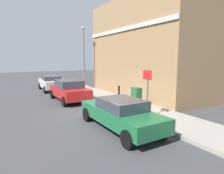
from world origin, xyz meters
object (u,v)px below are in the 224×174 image
(street_sign, at_px, (147,86))
(lamppost, at_px, (84,55))
(bollard_near_cabinet, at_px, (119,92))
(car_green, at_px, (120,113))
(car_silver, at_px, (51,83))
(car_red, at_px, (69,90))
(utility_cabinet, at_px, (136,98))

(street_sign, distance_m, lamppost, 9.91)
(bollard_near_cabinet, height_order, street_sign, street_sign)
(car_green, relative_size, car_silver, 1.12)
(car_red, bearing_deg, car_green, -179.76)
(utility_cabinet, relative_size, lamppost, 0.20)
(car_silver, bearing_deg, car_green, -178.13)
(car_silver, relative_size, utility_cabinet, 3.45)
(lamppost, bearing_deg, street_sign, -94.74)
(utility_cabinet, bearing_deg, car_silver, 105.11)
(bollard_near_cabinet, bearing_deg, car_silver, 109.56)
(car_green, xyz_separation_m, bollard_near_cabinet, (2.65, 4.26, 0.01))
(car_silver, distance_m, bollard_near_cabinet, 8.11)
(car_red, bearing_deg, lamppost, -36.72)
(car_silver, xyz_separation_m, street_sign, (1.79, -11.58, 0.93))
(car_green, bearing_deg, lamppost, -14.26)
(car_silver, distance_m, street_sign, 11.75)
(car_green, bearing_deg, street_sign, -79.41)
(car_red, relative_size, lamppost, 0.73)
(car_silver, bearing_deg, street_sign, -169.62)
(street_sign, bearing_deg, bollard_near_cabinet, 76.82)
(lamppost, bearing_deg, bollard_near_cabinet, -88.87)
(car_silver, xyz_separation_m, utility_cabinet, (2.62, -9.69, -0.05))
(car_red, xyz_separation_m, bollard_near_cabinet, (2.71, -2.30, -0.07))
(car_red, distance_m, car_silver, 5.35)
(car_green, xyz_separation_m, car_silver, (-0.06, 11.91, 0.04))
(utility_cabinet, xyz_separation_m, street_sign, (-0.82, -1.89, 0.98))
(utility_cabinet, xyz_separation_m, bollard_near_cabinet, (0.10, 2.05, 0.02))
(car_red, height_order, street_sign, street_sign)
(car_red, xyz_separation_m, utility_cabinet, (2.61, -4.35, -0.09))
(car_green, distance_m, utility_cabinet, 3.38)
(bollard_near_cabinet, xyz_separation_m, lamppost, (-0.11, 5.81, 2.60))
(car_red, xyz_separation_m, lamppost, (2.59, 3.51, 2.53))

